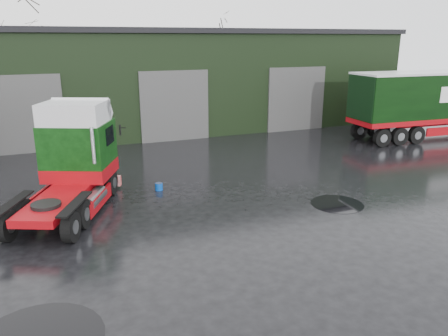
% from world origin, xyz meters
% --- Properties ---
extents(ground, '(100.00, 100.00, 0.00)m').
position_xyz_m(ground, '(0.00, 0.00, 0.00)').
color(ground, black).
extents(warehouse, '(32.40, 12.40, 6.30)m').
position_xyz_m(warehouse, '(2.00, 20.00, 3.16)').
color(warehouse, black).
rests_on(warehouse, ground).
extents(hero_tractor, '(4.65, 6.36, 3.64)m').
position_xyz_m(hero_tractor, '(-4.50, 4.50, 1.82)').
color(hero_tractor, black).
rests_on(hero_tractor, ground).
extents(lorry_right, '(15.09, 3.41, 3.93)m').
position_xyz_m(lorry_right, '(17.00, 9.00, 1.97)').
color(lorry_right, silver).
rests_on(lorry_right, ground).
extents(wash_bucket, '(0.30, 0.30, 0.28)m').
position_xyz_m(wash_bucket, '(-1.01, 5.76, 0.14)').
color(wash_bucket, '#073CA2').
rests_on(wash_bucket, ground).
extents(tree_back_a, '(4.40, 4.40, 9.50)m').
position_xyz_m(tree_back_a, '(-6.00, 30.00, 4.75)').
color(tree_back_a, black).
rests_on(tree_back_a, ground).
extents(tree_back_b, '(4.40, 4.40, 7.50)m').
position_xyz_m(tree_back_b, '(10.00, 30.00, 3.75)').
color(tree_back_b, black).
rests_on(tree_back_b, ground).
extents(puddle_1, '(1.88, 1.88, 0.01)m').
position_xyz_m(puddle_1, '(4.57, 1.88, 0.00)').
color(puddle_1, black).
rests_on(puddle_1, ground).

